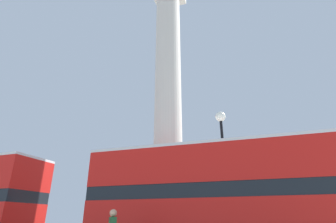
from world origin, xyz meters
TOP-DOWN VIEW (x-y plane):
  - monument_column at (0.00, 0.00)m, footprint 5.70×5.70m
  - bus_a at (3.45, -4.01)m, footprint 10.82×2.84m
  - street_lamp at (3.55, -2.37)m, footprint 0.52×0.52m

SIDE VIEW (x-z plane):
  - bus_a at x=3.45m, z-range 0.23..4.54m
  - street_lamp at x=3.55m, z-range 0.92..7.49m
  - monument_column at x=0.00m, z-range -3.44..16.72m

